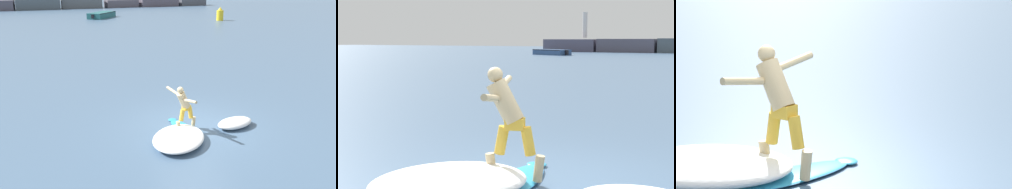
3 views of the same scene
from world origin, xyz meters
The scene contains 5 objects.
ground_plane centered at (0.00, 0.00, 0.00)m, with size 200.00×200.00×0.00m, color #466280.
surfboard centered at (-0.42, -0.18, 0.03)m, with size 0.75×2.15×0.20m.
surfer centered at (-0.52, -0.25, 0.99)m, with size 0.88×1.50×1.57m.
fishing_boat_near_jetty centered at (-17.56, 47.22, 0.36)m, with size 5.47×3.78×0.65m.
wave_foam_at_tail centered at (-1.02, -0.95, 0.16)m, with size 2.58×2.61×0.33m.
Camera 2 is at (2.23, -5.94, 2.03)m, focal length 50.00 mm.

